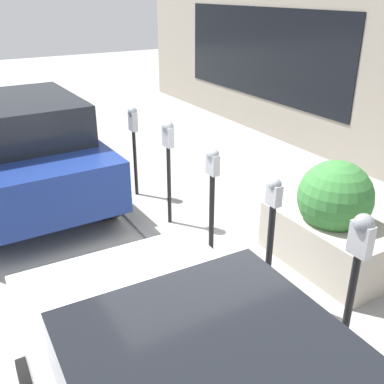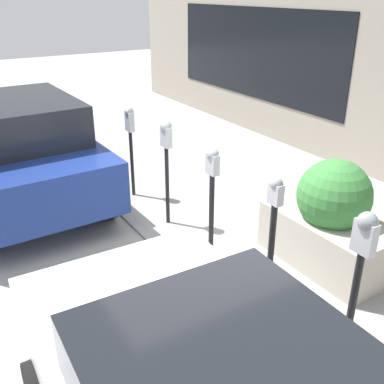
{
  "view_description": "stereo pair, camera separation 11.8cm",
  "coord_description": "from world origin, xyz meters",
  "views": [
    {
      "loc": [
        -4.18,
        2.33,
        3.18
      ],
      "look_at": [
        0.0,
        -0.11,
        0.98
      ],
      "focal_mm": 42.0,
      "sensor_mm": 36.0,
      "label": 1
    },
    {
      "loc": [
        -4.12,
        2.43,
        3.18
      ],
      "look_at": [
        0.0,
        -0.11,
        0.98
      ],
      "focal_mm": 42.0,
      "sensor_mm": 36.0,
      "label": 2
    }
  ],
  "objects": [
    {
      "name": "ground_plane",
      "position": [
        0.0,
        0.0,
        0.0
      ],
      "size": [
        40.0,
        40.0,
        0.0
      ],
      "primitive_type": "plane",
      "color": "#999993"
    },
    {
      "name": "curb_strip",
      "position": [
        0.0,
        0.08,
        0.02
      ],
      "size": [
        19.0,
        0.16,
        0.04
      ],
      "color": "gray",
      "rests_on": "ground_plane"
    },
    {
      "name": "parking_meter_nearest",
      "position": [
        -2.18,
        -0.4,
        1.13
      ],
      "size": [
        0.19,
        0.17,
        1.58
      ],
      "color": "black",
      "rests_on": "ground_plane"
    },
    {
      "name": "parking_meter_second",
      "position": [
        -1.11,
        -0.41,
        0.97
      ],
      "size": [
        0.15,
        0.13,
        1.49
      ],
      "color": "black",
      "rests_on": "ground_plane"
    },
    {
      "name": "parking_meter_middle",
      "position": [
        -0.04,
        -0.37,
        1.05
      ],
      "size": [
        0.18,
        0.15,
        1.49
      ],
      "color": "black",
      "rests_on": "ground_plane"
    },
    {
      "name": "parking_meter_fourth",
      "position": [
        1.1,
        -0.37,
        1.16
      ],
      "size": [
        0.19,
        0.16,
        1.55
      ],
      "color": "black",
      "rests_on": "ground_plane"
    },
    {
      "name": "parking_meter_farthest",
      "position": [
        2.26,
        -0.35,
        1.11
      ],
      "size": [
        0.18,
        0.15,
        1.49
      ],
      "color": "black",
      "rests_on": "ground_plane"
    },
    {
      "name": "planter_box",
      "position": [
        -0.88,
        -1.56,
        0.58
      ],
      "size": [
        1.62,
        0.89,
        1.37
      ],
      "color": "#B2A899",
      "rests_on": "ground_plane"
    },
    {
      "name": "parked_car_middle",
      "position": [
        2.93,
        1.28,
        0.88
      ],
      "size": [
        4.03,
        2.05,
        1.7
      ],
      "rotation": [
        0.0,
        0.0,
        0.02
      ],
      "color": "navy",
      "rests_on": "ground_plane"
    }
  ]
}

